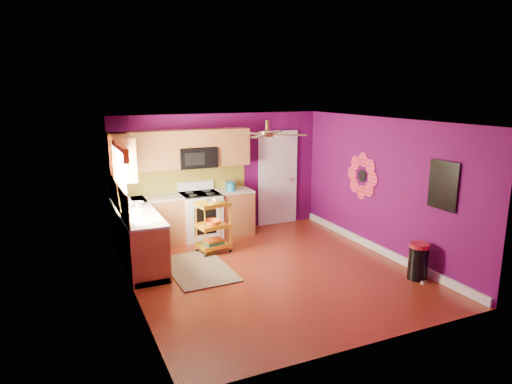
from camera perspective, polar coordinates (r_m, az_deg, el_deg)
name	(u,v)px	position (r m, az deg, el deg)	size (l,w,h in m)	color
ground	(272,271)	(7.78, 1.97, -9.84)	(5.00, 5.00, 0.00)	maroon
room_envelope	(274,175)	(7.32, 2.26, 2.08)	(4.54, 5.04, 2.52)	#5B0A50
lower_cabinets	(166,227)	(8.83, -11.20, -4.30)	(2.81, 2.31, 0.94)	#955528
electric_range	(200,215)	(9.35, -6.96, -2.89)	(0.76, 0.66, 1.13)	white
upper_cabinetry	(164,153)	(8.90, -11.45, 4.83)	(2.80, 2.30, 1.26)	#955528
left_window	(120,169)	(7.65, -16.65, 2.81)	(0.08, 1.35, 1.08)	white
panel_door	(278,179)	(10.18, 2.71, 1.63)	(0.95, 0.11, 2.15)	white
right_wall_art	(396,180)	(8.30, 17.06, 1.47)	(0.04, 2.74, 1.04)	black
ceiling_fan	(267,133)	(7.40, 1.42, 7.34)	(1.01, 1.01, 0.26)	#BF8C3F
shag_rug	(199,269)	(7.90, -7.19, -9.49)	(0.98, 1.60, 0.02)	#302010
rolling_cart	(214,225)	(8.49, -5.33, -4.08)	(0.64, 0.51, 1.05)	yellow
trash_can	(418,261)	(7.81, 19.61, -8.17)	(0.33, 0.35, 0.60)	black
teal_kettle	(231,187)	(9.38, -3.13, 0.65)	(0.18, 0.18, 0.21)	#137B90
toaster	(229,185)	(9.58, -3.34, 0.94)	(0.22, 0.15, 0.18)	beige
soap_bottle_a	(137,211)	(7.69, -14.60, -2.32)	(0.09, 0.10, 0.21)	#EA3F72
soap_bottle_b	(130,202)	(8.42, -15.53, -1.19)	(0.14, 0.14, 0.17)	white
counter_dish	(137,204)	(8.50, -14.60, -1.41)	(0.23, 0.23, 0.06)	white
counter_cup	(133,213)	(7.81, -15.15, -2.53)	(0.12, 0.12, 0.10)	white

